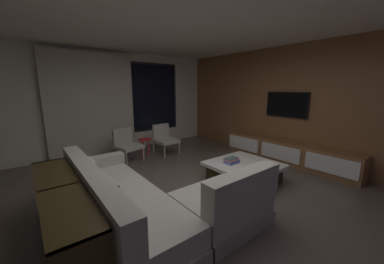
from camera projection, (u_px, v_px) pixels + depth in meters
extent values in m
plane|color=#564C44|center=(196.00, 201.00, 3.36)|extent=(9.20, 9.20, 0.00)
cube|color=silver|center=(112.00, 102.00, 5.91)|extent=(6.60, 0.12, 2.70)
cube|color=black|center=(155.00, 97.00, 6.63)|extent=(1.52, 0.02, 2.02)
cube|color=black|center=(155.00, 97.00, 6.62)|extent=(1.40, 0.03, 1.90)
cube|color=beige|center=(92.00, 105.00, 5.45)|extent=(2.10, 0.12, 2.60)
cube|color=brown|center=(299.00, 105.00, 4.94)|extent=(0.12, 7.80, 2.70)
plane|color=silver|center=(196.00, 13.00, 2.82)|extent=(8.20, 8.20, 0.00)
cube|color=gray|center=(123.00, 216.00, 2.83)|extent=(0.90, 2.50, 0.18)
cube|color=#B2ADA3|center=(122.00, 201.00, 2.79)|extent=(0.86, 2.42, 0.24)
cube|color=#B2ADA3|center=(91.00, 186.00, 2.51)|extent=(0.20, 2.50, 0.40)
cube|color=#B2ADA3|center=(96.00, 162.00, 3.63)|extent=(0.90, 0.20, 0.18)
cube|color=gray|center=(220.00, 217.00, 2.81)|extent=(1.10, 0.90, 0.18)
cube|color=#B2ADA3|center=(220.00, 202.00, 2.76)|extent=(1.07, 0.86, 0.24)
cube|color=#B2ADA3|center=(244.00, 189.00, 2.43)|extent=(1.10, 0.20, 0.40)
cube|color=beige|center=(90.00, 172.00, 3.02)|extent=(0.10, 0.36, 0.36)
cube|color=#B2A893|center=(110.00, 196.00, 2.36)|extent=(0.10, 0.36, 0.36)
cube|color=#372A13|center=(244.00, 174.00, 4.04)|extent=(1.00, 1.00, 0.30)
cube|color=white|center=(244.00, 165.00, 4.01)|extent=(1.16, 1.16, 0.06)
cube|color=#7570B9|center=(231.00, 163.00, 4.01)|extent=(0.24, 0.20, 0.02)
cube|color=#3A5FAA|center=(232.00, 161.00, 4.02)|extent=(0.27, 0.16, 0.03)
cube|color=#A4686D|center=(231.00, 160.00, 4.02)|extent=(0.25, 0.19, 0.03)
cube|color=#44585C|center=(231.00, 158.00, 4.02)|extent=(0.25, 0.15, 0.02)
cylinder|color=#B2ADA0|center=(179.00, 148.00, 5.71)|extent=(0.04, 0.04, 0.36)
cylinder|color=#B2ADA0|center=(165.00, 151.00, 5.39)|extent=(0.04, 0.04, 0.36)
cylinder|color=#B2ADA0|center=(168.00, 144.00, 6.07)|extent=(0.04, 0.04, 0.36)
cylinder|color=#B2ADA0|center=(154.00, 147.00, 5.75)|extent=(0.04, 0.04, 0.36)
cube|color=#B2ADA3|center=(166.00, 141.00, 5.70)|extent=(0.58, 0.60, 0.08)
cube|color=#B2ADA3|center=(161.00, 131.00, 5.82)|extent=(0.49, 0.12, 0.38)
cylinder|color=#B2ADA0|center=(144.00, 154.00, 5.20)|extent=(0.04, 0.04, 0.36)
cylinder|color=#B2ADA0|center=(126.00, 159.00, 4.83)|extent=(0.04, 0.04, 0.36)
cylinder|color=#B2ADA0|center=(131.00, 150.00, 5.51)|extent=(0.04, 0.04, 0.36)
cylinder|color=#B2ADA0|center=(114.00, 154.00, 5.14)|extent=(0.04, 0.04, 0.36)
cube|color=#B2ADA3|center=(129.00, 147.00, 5.13)|extent=(0.65, 0.66, 0.08)
cube|color=#B2ADA3|center=(122.00, 136.00, 5.24)|extent=(0.49, 0.18, 0.38)
cylinder|color=red|center=(141.00, 148.00, 5.46)|extent=(0.03, 0.03, 0.46)
cylinder|color=red|center=(149.00, 147.00, 5.58)|extent=(0.03, 0.03, 0.46)
cylinder|color=red|center=(143.00, 147.00, 5.60)|extent=(0.03, 0.03, 0.46)
cylinder|color=red|center=(145.00, 139.00, 5.48)|extent=(0.32, 0.32, 0.02)
cube|color=brown|center=(285.00, 152.00, 5.07)|extent=(0.44, 3.10, 0.52)
cube|color=white|center=(330.00, 165.00, 4.12)|extent=(0.02, 0.93, 0.33)
cube|color=white|center=(279.00, 153.00, 4.92)|extent=(0.02, 0.93, 0.33)
cube|color=white|center=(243.00, 143.00, 5.73)|extent=(0.02, 0.93, 0.33)
cube|color=#352214|center=(323.00, 168.00, 4.41)|extent=(0.33, 0.68, 0.19)
cube|color=#4BBAB7|center=(337.00, 172.00, 4.22)|extent=(0.03, 0.04, 0.18)
cube|color=#739ED1|center=(332.00, 171.00, 4.28)|extent=(0.03, 0.04, 0.17)
cube|color=#5AAD95|center=(327.00, 170.00, 4.35)|extent=(0.03, 0.04, 0.16)
cube|color=#4F55B6|center=(322.00, 169.00, 4.42)|extent=(0.03, 0.04, 0.15)
cube|color=#CAC854|center=(318.00, 168.00, 4.48)|extent=(0.03, 0.04, 0.16)
cube|color=#BDBF51|center=(314.00, 166.00, 4.55)|extent=(0.03, 0.04, 0.17)
cube|color=tan|center=(309.00, 165.00, 4.62)|extent=(0.03, 0.04, 0.18)
cube|color=black|center=(287.00, 105.00, 5.07)|extent=(0.04, 1.01, 0.59)
cube|color=black|center=(286.00, 105.00, 5.07)|extent=(0.05, 0.97, 0.55)
cube|color=#372A13|center=(60.00, 188.00, 2.22)|extent=(0.40, 2.10, 0.04)
cube|color=#372A13|center=(66.00, 238.00, 2.34)|extent=(0.38, 2.04, 0.03)
cube|color=#372A13|center=(52.00, 185.00, 3.08)|extent=(0.40, 0.04, 0.74)
cube|color=#372A13|center=(64.00, 219.00, 2.29)|extent=(0.38, 0.03, 0.74)
cube|color=silver|center=(75.00, 260.00, 1.86)|extent=(0.18, 0.04, 0.24)
cube|color=silver|center=(72.00, 250.00, 1.97)|extent=(0.18, 0.04, 0.24)
cube|color=white|center=(71.00, 241.00, 2.09)|extent=(0.18, 0.04, 0.25)
cube|color=silver|center=(67.00, 234.00, 2.20)|extent=(0.18, 0.04, 0.25)
cube|color=silver|center=(65.00, 227.00, 2.31)|extent=(0.18, 0.04, 0.23)
cube|color=white|center=(63.00, 219.00, 2.43)|extent=(0.18, 0.04, 0.27)
cube|color=white|center=(61.00, 214.00, 2.53)|extent=(0.18, 0.04, 0.26)
cube|color=silver|center=(59.00, 209.00, 2.65)|extent=(0.18, 0.04, 0.25)
cube|color=white|center=(57.00, 205.00, 2.75)|extent=(0.18, 0.04, 0.24)
cube|color=silver|center=(57.00, 200.00, 2.88)|extent=(0.18, 0.04, 0.23)
cube|color=silver|center=(54.00, 196.00, 2.98)|extent=(0.18, 0.04, 0.24)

